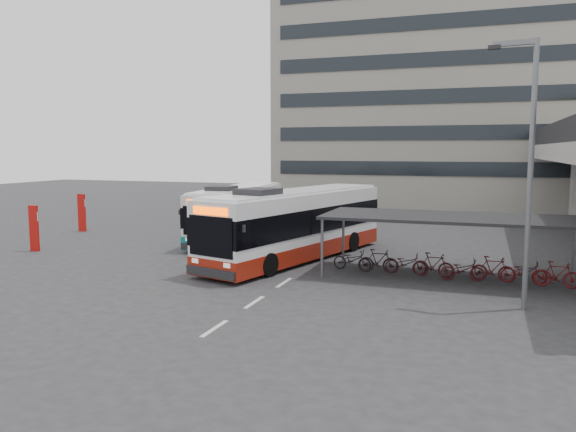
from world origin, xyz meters
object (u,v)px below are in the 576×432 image
(pedestrian, at_px, (232,249))
(bus_teal, at_px, (238,213))
(lamp_post, at_px, (527,158))
(bus_main, at_px, (297,225))

(pedestrian, bearing_deg, bus_teal, 60.44)
(bus_teal, height_order, lamp_post, lamp_post)
(pedestrian, xyz_separation_m, lamp_post, (11.67, -2.89, 4.08))
(bus_teal, bearing_deg, pedestrian, -72.89)
(bus_main, xyz_separation_m, bus_teal, (-5.28, 5.00, -0.14))
(bus_teal, distance_m, pedestrian, 8.40)
(bus_main, height_order, bus_teal, bus_main)
(bus_main, height_order, pedestrian, bus_main)
(pedestrian, height_order, lamp_post, lamp_post)
(bus_teal, distance_m, lamp_post, 18.59)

